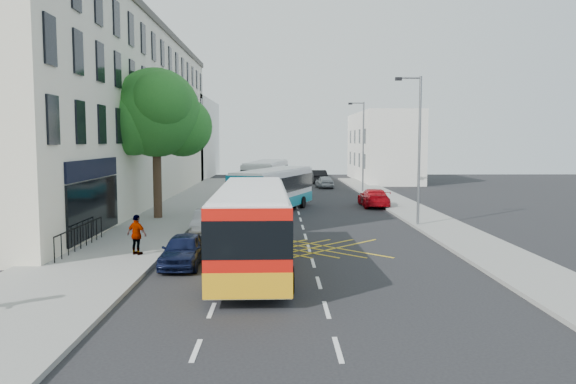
{
  "coord_description": "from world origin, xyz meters",
  "views": [
    {
      "loc": [
        -1.35,
        -18.26,
        4.7
      ],
      "look_at": [
        -0.86,
        9.11,
        2.2
      ],
      "focal_mm": 35.0,
      "sensor_mm": 36.0,
      "label": 1
    }
  ],
  "objects_px": {
    "parked_car_blue": "(184,250)",
    "distant_car_grey": "(285,181)",
    "street_tree": "(156,114)",
    "parked_car_silver": "(208,222)",
    "distant_car_silver": "(324,182)",
    "bus_mid": "(274,190)",
    "distant_car_dark": "(318,177)",
    "pedestrian_far": "(137,235)",
    "lamp_near": "(418,142)",
    "red_hatchback": "(374,198)",
    "bus_near": "(252,226)",
    "bus_far": "(267,178)",
    "lamp_far": "(362,142)",
    "motorbike": "(263,266)"
  },
  "relations": [
    {
      "from": "parked_car_blue",
      "to": "distant_car_dark",
      "type": "bearing_deg",
      "value": 80.79
    },
    {
      "from": "bus_mid",
      "to": "distant_car_dark",
      "type": "height_order",
      "value": "bus_mid"
    },
    {
      "from": "bus_far",
      "to": "parked_car_silver",
      "type": "distance_m",
      "value": 19.62
    },
    {
      "from": "street_tree",
      "to": "lamp_far",
      "type": "bearing_deg",
      "value": 49.19
    },
    {
      "from": "bus_near",
      "to": "distant_car_silver",
      "type": "height_order",
      "value": "bus_near"
    },
    {
      "from": "bus_near",
      "to": "bus_mid",
      "type": "xyz_separation_m",
      "value": [
        0.68,
        16.38,
        -0.1
      ]
    },
    {
      "from": "lamp_near",
      "to": "bus_far",
      "type": "xyz_separation_m",
      "value": [
        -8.52,
        17.36,
        -3.05
      ]
    },
    {
      "from": "lamp_near",
      "to": "parked_car_silver",
      "type": "xyz_separation_m",
      "value": [
        -11.1,
        -2.07,
        -4.0
      ]
    },
    {
      "from": "parked_car_silver",
      "to": "distant_car_silver",
      "type": "distance_m",
      "value": 28.94
    },
    {
      "from": "bus_far",
      "to": "bus_mid",
      "type": "bearing_deg",
      "value": -78.84
    },
    {
      "from": "distant_car_silver",
      "to": "pedestrian_far",
      "type": "height_order",
      "value": "pedestrian_far"
    },
    {
      "from": "bus_far",
      "to": "pedestrian_far",
      "type": "distance_m",
      "value": 25.79
    },
    {
      "from": "bus_near",
      "to": "bus_far",
      "type": "relative_size",
      "value": 1.0
    },
    {
      "from": "distant_car_silver",
      "to": "pedestrian_far",
      "type": "bearing_deg",
      "value": 66.99
    },
    {
      "from": "parked_car_silver",
      "to": "distant_car_grey",
      "type": "height_order",
      "value": "distant_car_grey"
    },
    {
      "from": "bus_near",
      "to": "red_hatchback",
      "type": "height_order",
      "value": "bus_near"
    },
    {
      "from": "lamp_near",
      "to": "motorbike",
      "type": "distance_m",
      "value": 15.95
    },
    {
      "from": "lamp_far",
      "to": "parked_car_blue",
      "type": "distance_m",
      "value": 31.7
    },
    {
      "from": "parked_car_blue",
      "to": "pedestrian_far",
      "type": "xyz_separation_m",
      "value": [
        -2.1,
        1.43,
        0.35
      ]
    },
    {
      "from": "distant_car_silver",
      "to": "pedestrian_far",
      "type": "relative_size",
      "value": 2.25
    },
    {
      "from": "motorbike",
      "to": "bus_far",
      "type": "bearing_deg",
      "value": 86.21
    },
    {
      "from": "parked_car_silver",
      "to": "pedestrian_far",
      "type": "distance_m",
      "value": 6.29
    },
    {
      "from": "lamp_far",
      "to": "motorbike",
      "type": "xyz_separation_m",
      "value": [
        -8.01,
        -33.27,
        -3.75
      ]
    },
    {
      "from": "street_tree",
      "to": "parked_car_silver",
      "type": "distance_m",
      "value": 8.41
    },
    {
      "from": "parked_car_blue",
      "to": "distant_car_grey",
      "type": "distance_m",
      "value": 35.75
    },
    {
      "from": "lamp_near",
      "to": "bus_far",
      "type": "distance_m",
      "value": 19.57
    },
    {
      "from": "parked_car_silver",
      "to": "lamp_near",
      "type": "bearing_deg",
      "value": 11.83
    },
    {
      "from": "lamp_near",
      "to": "distant_car_dark",
      "type": "height_order",
      "value": "lamp_near"
    },
    {
      "from": "lamp_near",
      "to": "distant_car_grey",
      "type": "relative_size",
      "value": 1.63
    },
    {
      "from": "bus_mid",
      "to": "distant_car_silver",
      "type": "xyz_separation_m",
      "value": [
        4.93,
        19.13,
        -0.88
      ]
    },
    {
      "from": "lamp_far",
      "to": "parked_car_blue",
      "type": "xyz_separation_m",
      "value": [
        -11.1,
        -29.42,
        -4.01
      ]
    },
    {
      "from": "bus_near",
      "to": "distant_car_dark",
      "type": "xyz_separation_m",
      "value": [
        5.4,
        41.86,
        -0.86
      ]
    },
    {
      "from": "bus_far",
      "to": "parked_car_silver",
      "type": "height_order",
      "value": "bus_far"
    },
    {
      "from": "street_tree",
      "to": "distant_car_silver",
      "type": "bearing_deg",
      "value": 62.52
    },
    {
      "from": "red_hatchback",
      "to": "bus_near",
      "type": "bearing_deg",
      "value": 67.97
    },
    {
      "from": "bus_mid",
      "to": "pedestrian_far",
      "type": "height_order",
      "value": "bus_mid"
    },
    {
      "from": "bus_mid",
      "to": "distant_car_dark",
      "type": "bearing_deg",
      "value": 98.97
    },
    {
      "from": "distant_car_grey",
      "to": "distant_car_silver",
      "type": "bearing_deg",
      "value": -10.88
    },
    {
      "from": "street_tree",
      "to": "motorbike",
      "type": "distance_m",
      "value": 18.38
    },
    {
      "from": "distant_car_silver",
      "to": "distant_car_dark",
      "type": "bearing_deg",
      "value": -94.14
    },
    {
      "from": "lamp_near",
      "to": "parked_car_blue",
      "type": "distance_m",
      "value": 15.1
    },
    {
      "from": "lamp_near",
      "to": "lamp_far",
      "type": "xyz_separation_m",
      "value": [
        0.0,
        20.0,
        0.0
      ]
    },
    {
      "from": "bus_mid",
      "to": "bus_far",
      "type": "distance_m",
      "value": 10.83
    },
    {
      "from": "bus_far",
      "to": "lamp_near",
      "type": "bearing_deg",
      "value": -56.39
    },
    {
      "from": "bus_near",
      "to": "bus_far",
      "type": "height_order",
      "value": "bus_near"
    },
    {
      "from": "lamp_near",
      "to": "bus_near",
      "type": "relative_size",
      "value": 0.74
    },
    {
      "from": "lamp_near",
      "to": "bus_mid",
      "type": "xyz_separation_m",
      "value": [
        -7.82,
        6.55,
        -3.12
      ]
    },
    {
      "from": "bus_near",
      "to": "distant_car_silver",
      "type": "xyz_separation_m",
      "value": [
        5.61,
        35.51,
        -0.97
      ]
    },
    {
      "from": "distant_car_silver",
      "to": "lamp_far",
      "type": "bearing_deg",
      "value": 110.98
    },
    {
      "from": "pedestrian_far",
      "to": "red_hatchback",
      "type": "bearing_deg",
      "value": -97.04
    }
  ]
}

